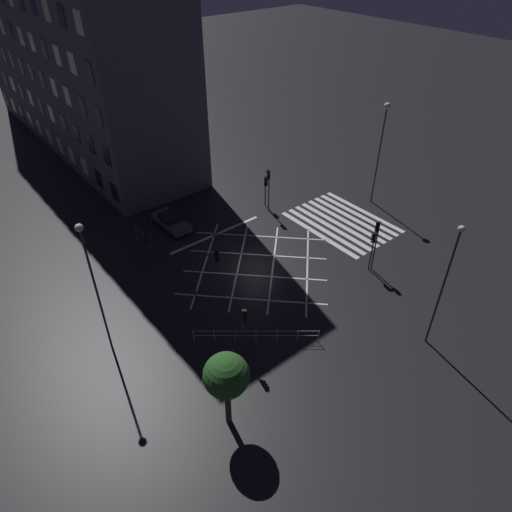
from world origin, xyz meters
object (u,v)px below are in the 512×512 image
object	(u,v)px
traffic_light_ne_cross	(149,229)
traffic_light_ne_main	(143,241)
traffic_light_nw_cross	(244,323)
traffic_light_median_north	(208,264)
traffic_light_se_main	(266,185)
traffic_light_se_cross	(268,182)
street_tree_near	(226,376)
traffic_light_sw_main	(376,236)
street_lamp_east	(91,272)
street_lamp_far	(383,130)
waiting_car	(171,221)
traffic_light_sw_cross	(373,243)
street_lamp_west	(446,276)

from	to	relation	value
traffic_light_ne_cross	traffic_light_ne_main	bearing A→B (deg)	-147.03
traffic_light_nw_cross	traffic_light_median_north	size ratio (longest dim) A/B	1.10
traffic_light_se_main	traffic_light_se_cross	world-z (taller)	traffic_light_se_cross
traffic_light_se_cross	street_tree_near	size ratio (longest dim) A/B	0.85
traffic_light_sw_main	traffic_light_se_cross	bearing A→B (deg)	3.24
street_lamp_east	traffic_light_sw_main	bearing A→B (deg)	-104.99
street_lamp_far	waiting_car	world-z (taller)	street_lamp_far
street_tree_near	street_lamp_east	bearing A→B (deg)	16.25
traffic_light_ne_cross	street_lamp_far	distance (m)	22.88
traffic_light_sw_cross	traffic_light_median_north	distance (m)	12.98
traffic_light_sw_main	street_tree_near	xyz separation A→B (m)	(-4.10, 17.40, 0.77)
traffic_light_ne_cross	traffic_light_ne_main	size ratio (longest dim) A/B	1.23
street_lamp_east	street_lamp_west	bearing A→B (deg)	-127.62
street_tree_near	traffic_light_se_cross	bearing A→B (deg)	-45.71
traffic_light_se_cross	street_tree_near	distance (m)	23.36
traffic_light_median_north	waiting_car	xyz separation A→B (m)	(9.92, -2.50, -2.09)
traffic_light_ne_main	traffic_light_se_cross	world-z (taller)	traffic_light_se_cross
traffic_light_ne_cross	traffic_light_sw_cross	xyz separation A→B (m)	(-12.37, -12.82, -0.36)
street_tree_near	waiting_car	size ratio (longest dim) A/B	1.17
traffic_light_median_north	street_lamp_west	size ratio (longest dim) A/B	0.39
traffic_light_median_north	street_tree_near	size ratio (longest dim) A/B	0.69
traffic_light_ne_main	traffic_light_se_cross	bearing A→B (deg)	91.85
traffic_light_ne_main	waiting_car	world-z (taller)	traffic_light_ne_main
traffic_light_se_main	street_lamp_west	world-z (taller)	street_lamp_west
traffic_light_se_cross	street_lamp_east	bearing A→B (deg)	19.25
traffic_light_sw_main	street_lamp_west	distance (m)	8.64
traffic_light_se_cross	traffic_light_ne_main	bearing A→B (deg)	1.85
traffic_light_nw_cross	street_lamp_far	world-z (taller)	street_lamp_far
traffic_light_sw_main	street_lamp_east	world-z (taller)	street_lamp_east
traffic_light_se_cross	traffic_light_se_main	bearing A→B (deg)	-118.81
traffic_light_se_main	waiting_car	world-z (taller)	traffic_light_se_main
traffic_light_nw_cross	traffic_light_se_cross	world-z (taller)	traffic_light_se_cross
traffic_light_ne_cross	street_lamp_west	distance (m)	22.37
traffic_light_ne_cross	traffic_light_median_north	xyz separation A→B (m)	(-6.49, -1.24, -0.32)
traffic_light_ne_cross	waiting_car	xyz separation A→B (m)	(3.43, -3.74, -2.41)
traffic_light_se_main	street_lamp_east	world-z (taller)	street_lamp_east
street_lamp_far	traffic_light_median_north	bearing A→B (deg)	93.35
street_tree_near	traffic_light_sw_main	bearing A→B (deg)	-76.76
street_lamp_east	street_lamp_far	bearing A→B (deg)	-86.67
traffic_light_nw_cross	traffic_light_se_cross	distance (m)	18.31
street_lamp_west	waiting_car	size ratio (longest dim) A/B	2.06
traffic_light_ne_main	traffic_light_median_north	xyz separation A→B (m)	(-5.89, -2.17, 0.18)
traffic_light_nw_cross	traffic_light_sw_cross	size ratio (longest dim) A/B	1.09
street_lamp_east	street_tree_near	distance (m)	10.19
traffic_light_ne_main	traffic_light_se_cross	size ratio (longest dim) A/B	0.76
traffic_light_median_north	street_lamp_east	xyz separation A→B (m)	(-0.48, 8.28, 3.78)
traffic_light_nw_cross	street_tree_near	xyz separation A→B (m)	(-3.36, 3.76, 1.13)
traffic_light_sw_main	street_lamp_far	size ratio (longest dim) A/B	0.45
traffic_light_nw_cross	street_lamp_west	world-z (taller)	street_lamp_west
traffic_light_se_main	traffic_light_ne_main	distance (m)	13.94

